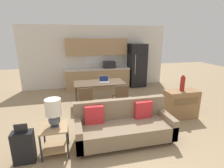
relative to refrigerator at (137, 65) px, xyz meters
name	(u,v)px	position (x,y,z in m)	size (l,w,h in m)	color
ground_plane	(129,144)	(-1.80, -4.24, -0.96)	(20.00, 20.00, 0.00)	#9E8460
wall_back	(96,57)	(-1.80, 0.39, 0.39)	(6.40, 0.07, 2.70)	silver
kitchen_counter	(98,69)	(-1.79, 0.09, -0.12)	(2.78, 0.65, 2.15)	tan
refrigerator	(137,65)	(0.00, 0.00, 0.00)	(0.73, 0.71, 1.92)	black
dining_table	(99,84)	(-2.04, -1.83, -0.25)	(1.66, 0.84, 0.77)	brown
couch	(123,126)	(-1.87, -4.05, -0.62)	(2.12, 0.80, 0.89)	#3D2D1E
side_table	(55,135)	(-3.32, -4.16, -0.57)	(0.52, 0.52, 0.58)	tan
table_lamp	(54,111)	(-3.30, -4.15, -0.06)	(0.30, 0.30, 0.56)	#4C515B
credenza	(181,104)	(0.04, -3.34, -0.56)	(0.93, 0.44, 0.80)	olive
vase	(183,84)	(0.03, -3.33, 0.04)	(0.12, 0.12, 0.43)	maroon
dining_chair_near_right	(121,97)	(-1.51, -2.58, -0.47)	(0.43, 0.43, 0.87)	brown
dining_chair_near_left	(86,99)	(-2.57, -2.59, -0.47)	(0.43, 0.43, 0.87)	brown
laptop	(104,81)	(-1.88, -1.82, -0.14)	(0.35, 0.29, 0.20)	#B7BABC
suitcase	(24,147)	(-3.86, -4.31, -0.64)	(0.37, 0.22, 0.78)	black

